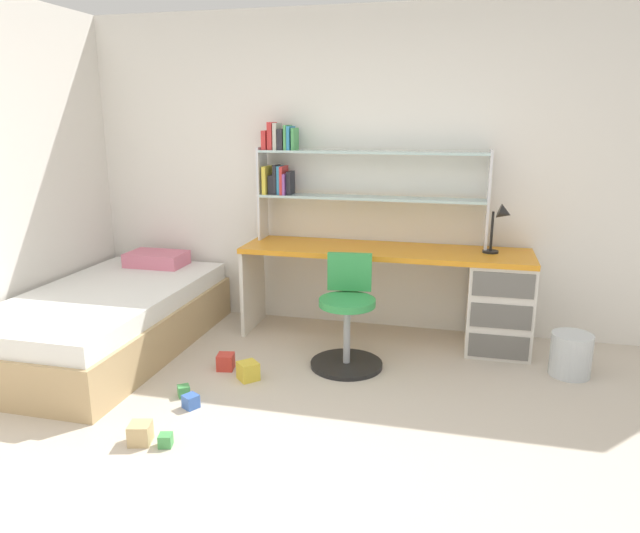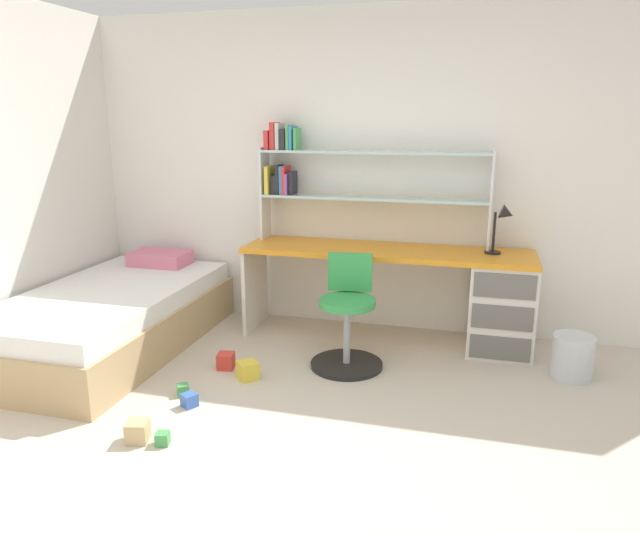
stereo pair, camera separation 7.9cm
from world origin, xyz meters
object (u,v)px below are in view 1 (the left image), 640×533
at_px(desk, 463,293).
at_px(bed_platform, 108,320).
at_px(toy_block_natural_3, 140,433).
at_px(toy_block_green_5, 184,391).
at_px(toy_block_green_2, 166,440).
at_px(toy_block_yellow_0, 248,371).
at_px(swivel_chair, 347,323).
at_px(desk_lamp, 501,221).
at_px(bookshelf_hutch, 336,173).
at_px(waste_bin, 571,355).
at_px(toy_block_blue_1, 191,401).
at_px(toy_block_red_4, 226,362).

height_order(desk, bed_platform, desk).
height_order(toy_block_natural_3, toy_block_green_5, toy_block_natural_3).
height_order(toy_block_green_2, toy_block_green_5, toy_block_green_5).
xyz_separation_m(toy_block_green_2, toy_block_natural_3, (-0.15, -0.00, 0.02)).
height_order(bed_platform, toy_block_yellow_0, bed_platform).
bearing_deg(swivel_chair, toy_block_yellow_0, -146.00).
distance_m(desk_lamp, toy_block_natural_3, 2.88).
height_order(bookshelf_hutch, toy_block_natural_3, bookshelf_hutch).
bearing_deg(waste_bin, toy_block_natural_3, -148.18).
relative_size(desk_lamp, swivel_chair, 0.48).
xyz_separation_m(waste_bin, toy_block_yellow_0, (-2.15, -0.61, -0.09)).
distance_m(toy_block_yellow_0, toy_block_green_2, 0.91).
relative_size(swivel_chair, toy_block_blue_1, 9.52).
xyz_separation_m(bed_platform, toy_block_red_4, (1.02, -0.14, -0.18)).
bearing_deg(waste_bin, desk_lamp, 141.20).
bearing_deg(bed_platform, bookshelf_hutch, 29.95).
bearing_deg(bed_platform, swivel_chair, 4.67).
relative_size(desk, desk_lamp, 5.88).
bearing_deg(toy_block_green_5, toy_block_red_4, 77.67).
relative_size(bed_platform, toy_block_natural_3, 17.97).
relative_size(desk, toy_block_yellow_0, 18.02).
bearing_deg(desk_lamp, toy_block_green_5, -145.38).
relative_size(desk_lamp, waste_bin, 1.27).
bearing_deg(bed_platform, toy_block_red_4, -7.74).
xyz_separation_m(bed_platform, toy_block_yellow_0, (1.24, -0.26, -0.18)).
relative_size(bed_platform, toy_block_yellow_0, 16.72).
xyz_separation_m(bookshelf_hutch, toy_block_green_5, (-0.66, -1.50, -1.27)).
bearing_deg(bed_platform, toy_block_yellow_0, -11.80).
height_order(toy_block_red_4, toy_block_green_5, toy_block_red_4).
height_order(desk_lamp, bed_platform, desk_lamp).
distance_m(bed_platform, toy_block_blue_1, 1.28).
bearing_deg(toy_block_natural_3, desk, 48.37).
height_order(toy_block_blue_1, toy_block_green_2, toy_block_blue_1).
relative_size(bed_platform, toy_block_blue_1, 24.89).
bearing_deg(toy_block_green_5, desk_lamp, 34.62).
xyz_separation_m(desk_lamp, toy_block_yellow_0, (-1.64, -1.02, -0.94)).
bearing_deg(bookshelf_hutch, waste_bin, -17.19).
distance_m(desk_lamp, toy_block_blue_1, 2.55).
xyz_separation_m(swivel_chair, toy_block_green_2, (-0.75, -1.31, -0.28)).
height_order(toy_block_yellow_0, toy_block_natural_3, toy_block_yellow_0).
xyz_separation_m(bed_platform, toy_block_green_5, (0.92, -0.59, -0.20)).
relative_size(bookshelf_hutch, toy_block_red_4, 16.31).
xyz_separation_m(desk, toy_block_red_4, (-1.61, -0.88, -0.37)).
distance_m(toy_block_natural_3, toy_block_green_5, 0.57).
xyz_separation_m(waste_bin, toy_block_natural_3, (-2.44, -1.51, -0.09)).
height_order(desk_lamp, waste_bin, desk_lamp).
relative_size(waste_bin, toy_block_yellow_0, 2.41).
distance_m(bed_platform, toy_block_natural_3, 1.51).
bearing_deg(toy_block_blue_1, desk_lamp, 38.78).
distance_m(toy_block_yellow_0, toy_block_natural_3, 0.95).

